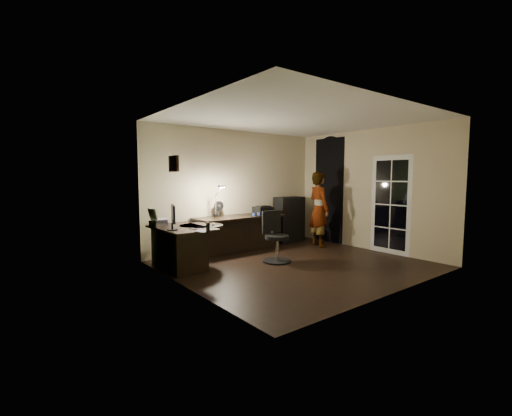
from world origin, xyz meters
TOP-DOWN VIEW (x-y plane):
  - floor at (0.00, 0.00)m, footprint 4.50×4.00m
  - ceiling at (0.00, 0.00)m, footprint 4.50×4.00m
  - wall_back at (0.00, 2.00)m, footprint 4.50×0.01m
  - wall_front at (0.00, -2.00)m, footprint 4.50×0.01m
  - wall_left at (-2.25, 0.00)m, footprint 0.01×4.00m
  - wall_right at (2.25, 0.00)m, footprint 0.01×4.00m
  - green_wall_overlay at (-2.24, 0.00)m, footprint 0.00×4.00m
  - arched_doorway at (2.24, 1.15)m, footprint 0.01×0.90m
  - french_door at (2.24, -0.55)m, footprint 0.02×0.92m
  - framed_picture at (-2.22, 0.45)m, footprint 0.04×0.30m
  - desk_left at (-1.83, 1.06)m, footprint 0.84×1.33m
  - desk_right at (-0.15, 1.63)m, footprint 2.09×0.76m
  - cabinet at (1.44, 1.75)m, footprint 0.76×0.38m
  - laptop_stand at (-2.11, 1.41)m, footprint 0.32×0.29m
  - laptop at (-2.07, 1.41)m, footprint 0.34×0.32m
  - monitor at (-2.10, 0.83)m, footprint 0.24×0.47m
  - mouse at (-1.25, 0.92)m, footprint 0.07×0.09m
  - phone at (-1.77, 0.72)m, footprint 0.11×0.16m
  - pen at (-1.58, 0.83)m, footprint 0.09×0.10m
  - speaker at (-1.75, 0.24)m, footprint 0.07×0.07m
  - notepad at (-1.79, 0.36)m, footprint 0.17×0.22m
  - desk_fan at (-0.58, 1.82)m, footprint 0.21×0.12m
  - headphones at (0.06, 1.32)m, footprint 0.18×0.08m
  - printer at (0.46, 1.58)m, footprint 0.42×0.32m
  - desk_lamp at (-0.73, 1.71)m, footprint 0.30×0.37m
  - office_chair at (-0.17, 0.36)m, footprint 0.64×0.64m
  - person at (1.61, 0.90)m, footprint 0.57×0.72m

SIDE VIEW (x-z plane):
  - floor at x=0.00m, z-range -0.01..0.00m
  - desk_left at x=-1.83m, z-range 0.00..0.75m
  - desk_right at x=-0.15m, z-range 0.00..0.78m
  - office_chair at x=-0.17m, z-range 0.00..0.98m
  - cabinet at x=1.44m, z-range 0.00..1.14m
  - phone at x=-1.77m, z-range 0.75..0.76m
  - pen at x=-1.58m, z-range 0.75..0.76m
  - notepad at x=-1.79m, z-range 0.75..0.76m
  - mouse at x=-1.25m, z-range 0.75..0.78m
  - laptop_stand at x=-2.11m, z-range 0.75..0.86m
  - speaker at x=-1.75m, z-range 0.75..0.91m
  - headphones at x=0.06m, z-range 0.79..0.88m
  - person at x=1.61m, z-range 0.00..1.77m
  - printer at x=0.46m, z-range 0.79..0.98m
  - monitor at x=-2.10m, z-range 0.75..1.06m
  - desk_fan at x=-0.58m, z-range 0.79..1.12m
  - laptop at x=-2.07m, z-range 0.87..1.08m
  - french_door at x=2.24m, z-range 0.00..2.10m
  - desk_lamp at x=-0.73m, z-range 0.79..1.52m
  - arched_doorway at x=2.24m, z-range 0.00..2.60m
  - wall_back at x=0.00m, z-range 0.00..2.70m
  - wall_front at x=0.00m, z-range 0.00..2.70m
  - wall_left at x=-2.25m, z-range 0.00..2.70m
  - wall_right at x=2.25m, z-range 0.00..2.70m
  - green_wall_overlay at x=-2.24m, z-range 0.00..2.70m
  - framed_picture at x=-2.22m, z-range 1.73..1.98m
  - ceiling at x=0.00m, z-range 2.70..2.71m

